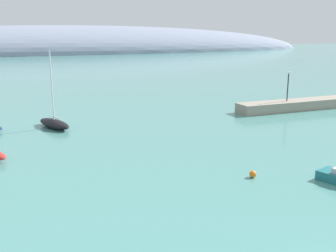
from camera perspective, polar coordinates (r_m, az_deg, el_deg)
The scene contains 5 objects.
breakwater_rocks at distance 62.92m, azimuth 18.27°, elevation 2.92°, with size 20.56×3.21×1.42m, color gray.
distant_ridge at distance 239.47m, azimuth -13.42°, elevation 10.24°, with size 307.32×74.70×29.60m, color gray.
sailboat_black_near_shore at distance 50.02m, azimuth -15.90°, elevation 0.39°, with size 4.00×6.40×9.23m.
mooring_buoy_orange at distance 32.75m, azimuth 12.00°, elevation -6.71°, with size 0.56×0.56×0.56m, color orange.
harbor_lamp_post at distance 60.84m, azimuth 16.73°, elevation 5.91°, with size 0.36×0.36×4.33m.
Camera 1 is at (-13.74, -11.50, 11.33)m, focal length 42.79 mm.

